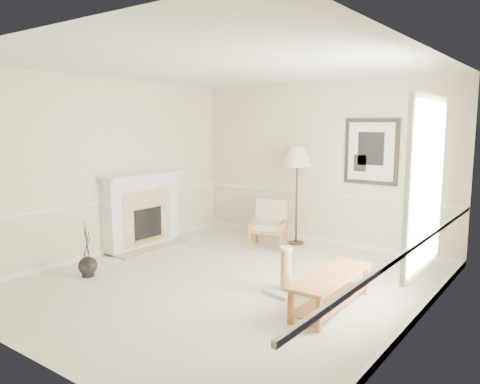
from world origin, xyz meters
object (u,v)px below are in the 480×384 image
floor_vase (88,266)px  scratching_post (286,279)px  floor_lamp (297,159)px  bench (331,286)px  armchair (270,221)px

floor_vase → scratching_post: (2.63, 1.08, 0.05)m
floor_lamp → floor_vase: bearing=-113.6°
floor_lamp → scratching_post: bearing=-63.3°
floor_vase → bench: floor_vase is taller
floor_vase → armchair: size_ratio=0.95×
floor_lamp → armchair: bearing=-128.8°
floor_vase → armchair: (1.16, 2.98, 0.29)m
armchair → floor_lamp: size_ratio=0.48×
floor_lamp → bench: size_ratio=1.19×
floor_lamp → scratching_post: (1.16, -2.30, -1.34)m
floor_vase → armchair: armchair is taller
scratching_post → floor_vase: bearing=-157.7°
armchair → floor_lamp: bearing=29.7°
scratching_post → bench: bearing=-8.2°
armchair → bench: size_ratio=0.57×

